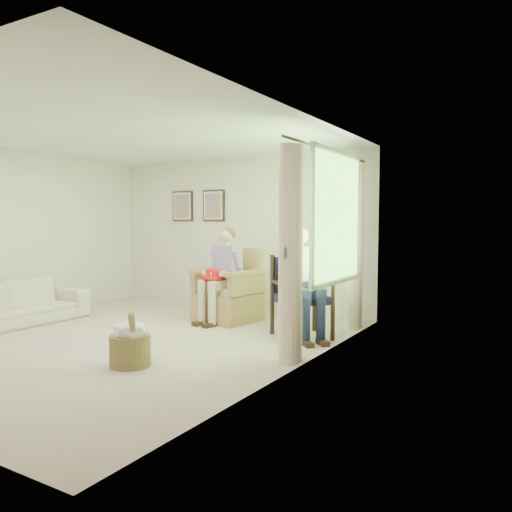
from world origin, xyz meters
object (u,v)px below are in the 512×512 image
at_px(person_dark, 299,274).
at_px(hatbox, 130,343).
at_px(red_hat, 214,275).
at_px(wicker_armchair, 229,298).
at_px(wood_armchair, 305,293).
at_px(person_wicker, 224,268).
at_px(sofa, 13,304).

distance_m(person_dark, hatbox, 2.30).
bearing_deg(red_hat, wicker_armchair, 83.77).
bearing_deg(wicker_armchair, hatbox, -71.56).
xyz_separation_m(wood_armchair, red_hat, (-1.45, -0.01, 0.16)).
distance_m(wicker_armchair, person_wicker, 0.48).
xyz_separation_m(red_hat, hatbox, (0.49, -2.17, -0.48)).
relative_size(wood_armchair, red_hat, 3.03).
xyz_separation_m(sofa, person_wicker, (2.48, 1.75, 0.50)).
bearing_deg(person_dark, sofa, 151.98).
xyz_separation_m(wicker_armchair, person_wicker, (0.00, -0.14, 0.46)).
bearing_deg(wicker_armchair, person_dark, -11.43).
bearing_deg(person_wicker, hatbox, -70.96).
height_order(sofa, red_hat, red_hat).
bearing_deg(person_wicker, sofa, -136.47).
relative_size(wicker_armchair, hatbox, 1.76).
xyz_separation_m(sofa, person_dark, (3.90, 1.39, 0.52)).
bearing_deg(sofa, person_wicker, -54.79).
height_order(sofa, person_dark, person_dark).
bearing_deg(wood_armchair, person_wicker, 124.58).
bearing_deg(person_wicker, person_dark, -6.12).
relative_size(wood_armchair, sofa, 0.49).
bearing_deg(red_hat, wood_armchair, 0.25).
bearing_deg(red_hat, sofa, -147.61).
xyz_separation_m(sofa, hatbox, (2.93, -0.62, -0.07)).
xyz_separation_m(wood_armchair, person_dark, (0.00, -0.17, 0.26)).
bearing_deg(sofa, red_hat, -57.61).
height_order(person_dark, red_hat, person_dark).
relative_size(person_dark, hatbox, 2.26).
bearing_deg(sofa, hatbox, -101.94).
bearing_deg(red_hat, person_dark, -6.43).
distance_m(wood_armchair, hatbox, 2.40).
bearing_deg(person_dark, hatbox, -163.33).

